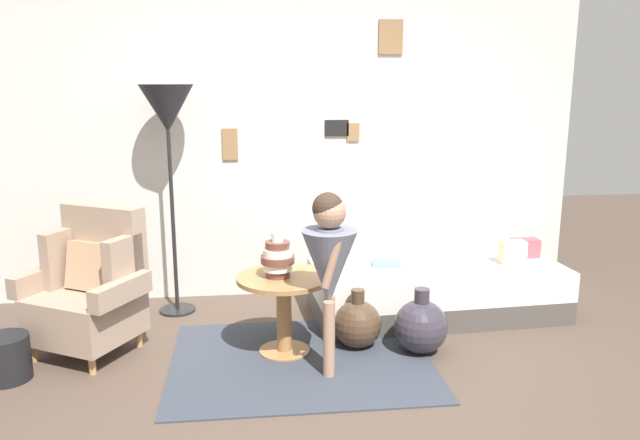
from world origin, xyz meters
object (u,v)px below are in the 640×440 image
armchair (91,288)px  demijohn_far (421,326)px  person_child (329,260)px  book_on_daybed (386,263)px  daybed (437,290)px  floor_lamp (167,117)px  magazine_basket (6,358)px  side_table (284,297)px  demijohn_near (357,324)px  vase_striped (278,258)px

armchair → demijohn_far: armchair is taller
person_child → book_on_daybed: person_child is taller
daybed → floor_lamp: size_ratio=1.11×
floor_lamp → book_on_daybed: bearing=-9.0°
armchair → floor_lamp: bearing=54.8°
book_on_daybed → magazine_basket: book_on_daybed is taller
side_table → magazine_basket: 1.73m
person_child → daybed: bearing=43.2°
side_table → demijohn_near: (0.50, 0.03, -0.22)m
side_table → demijohn_near: side_table is taller
daybed → side_table: size_ratio=3.15×
armchair → side_table: bearing=-8.6°
armchair → person_child: bearing=-19.1°
armchair → demijohn_near: armchair is taller
daybed → person_child: person_child is taller
floor_lamp → book_on_daybed: size_ratio=7.99×
vase_striped → book_on_daybed: (0.86, 0.62, -0.25)m
armchair → demijohn_near: size_ratio=2.35×
demijohn_near → magazine_basket: (-2.20, -0.23, -0.03)m
vase_striped → demijohn_far: 1.06m
demijohn_far → floor_lamp: bearing=150.5°
armchair → daybed: size_ratio=0.50×
armchair → daybed: (2.49, 0.37, -0.24)m
daybed → demijohn_near: demijohn_near is taller
vase_striped → magazine_basket: bearing=-173.6°
vase_striped → demijohn_far: bearing=-5.4°
armchair → demijohn_far: size_ratio=2.17×
demijohn_far → armchair: bearing=172.4°
vase_striped → floor_lamp: size_ratio=0.17×
side_table → vase_striped: 0.27m
floor_lamp → demijohn_far: floor_lamp is taller
side_table → vase_striped: (-0.04, -0.01, 0.27)m
floor_lamp → person_child: bearing=-48.7°
demijohn_near → demijohn_far: (0.41, -0.13, 0.02)m
armchair → magazine_basket: armchair is taller
person_child → magazine_basket: person_child is taller
vase_striped → book_on_daybed: 1.09m
floor_lamp → person_child: floor_lamp is taller
magazine_basket → demijohn_far: bearing=2.1°
book_on_daybed → magazine_basket: size_ratio=0.79×
armchair → person_child: 1.64m
daybed → vase_striped: size_ratio=6.56×
person_child → book_on_daybed: (0.57, 0.95, -0.32)m
demijohn_near → person_child: bearing=-123.4°
side_table → person_child: (0.26, -0.34, 0.34)m
book_on_daybed → floor_lamp: bearing=171.0°
daybed → vase_striped: vase_striped is taller
side_table → book_on_daybed: side_table is taller
armchair → floor_lamp: floor_lamp is taller
vase_striped → demijohn_far: vase_striped is taller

